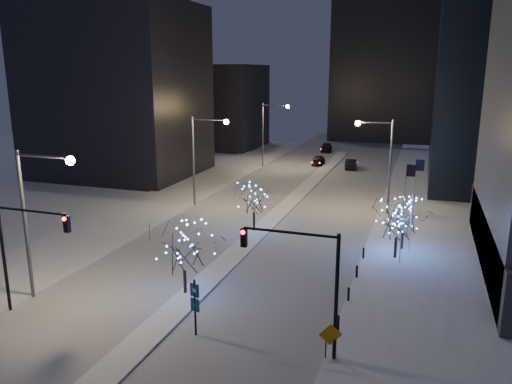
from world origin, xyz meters
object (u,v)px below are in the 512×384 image
at_px(car_near, 318,160).
at_px(wayfinding_sign, 195,301).
at_px(traffic_signal_west, 22,242).
at_px(street_lamp_w_near, 36,205).
at_px(holiday_tree_median_far, 254,199).
at_px(car_far, 326,148).
at_px(holiday_tree_median_near, 184,248).
at_px(holiday_tree_plaza_far, 404,217).
at_px(street_lamp_w_far, 269,126).
at_px(street_lamp_east, 382,154).
at_px(car_mid, 351,164).
at_px(street_lamp_w_mid, 202,149).
at_px(traffic_signal_east, 307,272).
at_px(holiday_tree_plaza_near, 397,221).
at_px(construction_sign, 330,338).

xyz_separation_m(car_near, wayfinding_sign, (4.39, -55.21, 1.37)).
height_order(traffic_signal_west, wayfinding_sign, traffic_signal_west).
distance_m(street_lamp_w_near, holiday_tree_median_far, 20.24).
bearing_deg(car_near, wayfinding_sign, -88.72).
height_order(traffic_signal_west, holiday_tree_median_far, traffic_signal_west).
height_order(car_far, holiday_tree_median_near, holiday_tree_median_near).
bearing_deg(wayfinding_sign, holiday_tree_median_far, 115.80).
xyz_separation_m(holiday_tree_median_near, holiday_tree_plaza_far, (13.50, 13.67, -0.41)).
distance_m(street_lamp_w_far, holiday_tree_median_near, 47.18).
bearing_deg(street_lamp_east, holiday_tree_median_near, -113.52).
bearing_deg(street_lamp_east, car_mid, 104.66).
bearing_deg(wayfinding_sign, holiday_tree_median_near, 139.60).
relative_size(street_lamp_w_mid, holiday_tree_plaza_far, 2.26).
xyz_separation_m(traffic_signal_west, traffic_signal_east, (17.38, 1.00, 0.00)).
distance_m(street_lamp_w_mid, car_mid, 30.99).
bearing_deg(car_far, street_lamp_w_near, -100.87).
relative_size(car_near, holiday_tree_median_far, 0.95).
relative_size(traffic_signal_east, wayfinding_sign, 2.04).
xyz_separation_m(holiday_tree_median_far, holiday_tree_plaza_near, (13.09, -3.04, -0.01)).
xyz_separation_m(street_lamp_w_near, holiday_tree_median_near, (8.44, 3.68, -3.12)).
xyz_separation_m(street_lamp_east, construction_sign, (0.22, -29.18, -5.09)).
bearing_deg(holiday_tree_median_far, traffic_signal_east, -63.70).
bearing_deg(holiday_tree_median_far, holiday_tree_plaza_far, -3.16).
relative_size(car_near, holiday_tree_plaza_far, 0.98).
height_order(street_lamp_w_mid, construction_sign, street_lamp_w_mid).
bearing_deg(holiday_tree_plaza_near, holiday_tree_median_far, 166.93).
distance_m(traffic_signal_west, holiday_tree_median_near, 9.86).
bearing_deg(holiday_tree_median_near, car_mid, 85.22).
xyz_separation_m(car_mid, construction_sign, (6.69, -53.93, 0.61)).
bearing_deg(car_near, traffic_signal_west, -99.93).
xyz_separation_m(car_near, car_far, (-1.40, 13.99, -0.02)).
bearing_deg(car_far, car_near, -90.41).
distance_m(traffic_signal_east, holiday_tree_plaza_far, 18.89).
xyz_separation_m(traffic_signal_east, construction_sign, (1.36, -0.17, -3.40)).
distance_m(car_far, holiday_tree_median_far, 50.24).
bearing_deg(street_lamp_east, wayfinding_sign, -104.63).
height_order(street_lamp_east, car_far, street_lamp_east).
distance_m(car_near, holiday_tree_median_near, 50.62).
bearing_deg(street_lamp_w_mid, holiday_tree_median_far, -39.28).
height_order(holiday_tree_plaza_near, wayfinding_sign, holiday_tree_plaza_near).
xyz_separation_m(street_lamp_w_near, wayfinding_sign, (11.45, -1.00, -4.39)).
relative_size(street_lamp_w_near, holiday_tree_median_near, 1.92).
distance_m(traffic_signal_east, holiday_tree_median_far, 21.36).
relative_size(street_lamp_w_near, traffic_signal_east, 1.43).
xyz_separation_m(street_lamp_w_near, holiday_tree_plaza_near, (21.53, 15.06, -3.30)).
distance_m(street_lamp_w_mid, car_near, 30.60).
xyz_separation_m(street_lamp_w_mid, traffic_signal_west, (0.50, -27.00, -1.74)).
height_order(traffic_signal_west, car_far, traffic_signal_west).
relative_size(street_lamp_w_near, holiday_tree_plaza_far, 2.26).
bearing_deg(traffic_signal_east, car_far, 100.01).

